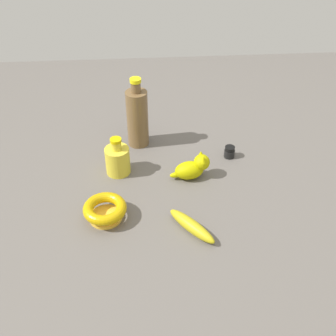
{
  "coord_description": "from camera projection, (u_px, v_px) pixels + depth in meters",
  "views": [
    {
      "loc": [
        0.98,
        -0.07,
        0.86
      ],
      "look_at": [
        0.0,
        0.0,
        0.07
      ],
      "focal_mm": 43.46,
      "sensor_mm": 36.0,
      "label": 1
    }
  ],
  "objects": [
    {
      "name": "ground",
      "position": [
        168.0,
        186.0,
        1.31
      ],
      "size": [
        2.0,
        2.0,
        0.0
      ],
      "primitive_type": "plane",
      "color": "#5B5651"
    },
    {
      "name": "bottle_tall",
      "position": [
        137.0,
        117.0,
        1.43
      ],
      "size": [
        0.08,
        0.08,
        0.26
      ],
      "color": "brown",
      "rests_on": "ground"
    },
    {
      "name": "cat_figurine",
      "position": [
        193.0,
        168.0,
        1.32
      ],
      "size": [
        0.07,
        0.13,
        0.09
      ],
      "color": "#B5B005",
      "rests_on": "ground"
    },
    {
      "name": "bowl",
      "position": [
        105.0,
        210.0,
        1.18
      ],
      "size": [
        0.13,
        0.13,
        0.05
      ],
      "color": "yellow",
      "rests_on": "ground"
    },
    {
      "name": "bottle_short",
      "position": [
        118.0,
        159.0,
        1.33
      ],
      "size": [
        0.08,
        0.08,
        0.13
      ],
      "color": "gold",
      "rests_on": "ground"
    },
    {
      "name": "nail_polish_jar",
      "position": [
        229.0,
        152.0,
        1.42
      ],
      "size": [
        0.04,
        0.04,
        0.04
      ],
      "color": "black",
      "rests_on": "ground"
    },
    {
      "name": "banana",
      "position": [
        192.0,
        226.0,
        1.15
      ],
      "size": [
        0.16,
        0.14,
        0.04
      ],
      "primitive_type": "ellipsoid",
      "rotation": [
        0.0,
        0.0,
        0.68
      ],
      "color": "#B4A417",
      "rests_on": "ground"
    }
  ]
}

